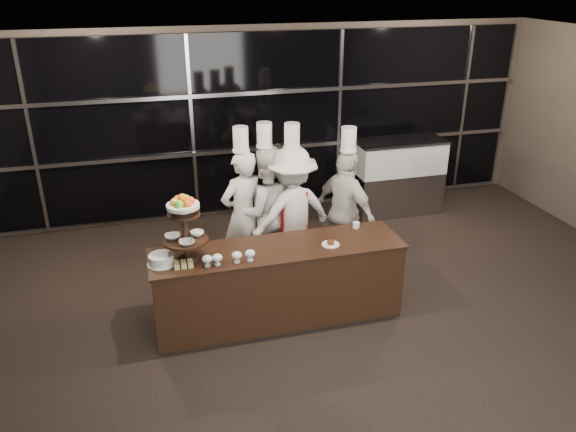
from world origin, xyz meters
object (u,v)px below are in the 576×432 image
object	(u,v)px
layer_cake	(161,260)
chef_b	(266,210)
chef_a	(243,213)
chef_c	(292,213)
display_stand	(184,223)
chef_d	(345,211)
buffet_counter	(278,283)
display_case	(398,173)

from	to	relation	value
layer_cake	chef_b	distance (m)	1.84
chef_a	chef_c	distance (m)	0.62
display_stand	chef_d	bearing A→B (deg)	22.48
buffet_counter	chef_d	size ratio (longest dim) A/B	1.43
buffet_counter	display_stand	size ratio (longest dim) A/B	3.81
layer_cake	chef_d	xyz separation A→B (m)	(2.41, 0.93, -0.12)
chef_d	chef_c	bearing A→B (deg)	174.78
chef_b	chef_d	distance (m)	1.04
display_case	buffet_counter	bearing A→B (deg)	-136.78
buffet_counter	chef_b	distance (m)	1.22
chef_a	layer_cake	bearing A→B (deg)	-133.51
chef_b	display_case	bearing A→B (deg)	28.55
display_case	chef_d	world-z (taller)	chef_d
buffet_counter	chef_b	bearing A→B (deg)	83.50
display_case	chef_b	world-z (taller)	chef_b
chef_b	chef_c	bearing A→B (deg)	-31.62
display_stand	chef_d	size ratio (longest dim) A/B	0.38
chef_d	buffet_counter	bearing A→B (deg)	-142.14
chef_a	buffet_counter	bearing A→B (deg)	-81.17
buffet_counter	chef_d	distance (m)	1.49
buffet_counter	layer_cake	world-z (taller)	layer_cake
display_stand	chef_b	size ratio (longest dim) A/B	0.36
display_case	chef_d	bearing A→B (deg)	-133.35
chef_a	chef_d	distance (m)	1.33
chef_b	display_stand	bearing A→B (deg)	-134.87
buffet_counter	chef_a	distance (m)	1.20
display_case	display_stand	bearing A→B (deg)	-145.59
display_case	chef_c	world-z (taller)	chef_c
layer_cake	display_case	distance (m)	4.73
chef_c	chef_d	world-z (taller)	chef_c
layer_cake	buffet_counter	bearing A→B (deg)	2.25
display_stand	chef_c	distance (m)	1.77
display_stand	chef_c	bearing A→B (deg)	33.60
chef_a	chef_b	xyz separation A→B (m)	(0.30, 0.03, -0.00)
layer_cake	chef_b	world-z (taller)	chef_b
display_stand	buffet_counter	bearing A→B (deg)	0.01
layer_cake	chef_b	xyz separation A→B (m)	(1.40, 1.18, -0.09)
layer_cake	chef_c	xyz separation A→B (m)	(1.70, 1.00, -0.08)
display_case	chef_a	distance (m)	3.20
display_case	chef_c	distance (m)	2.76
display_stand	display_case	bearing A→B (deg)	34.41
chef_b	chef_d	world-z (taller)	chef_b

